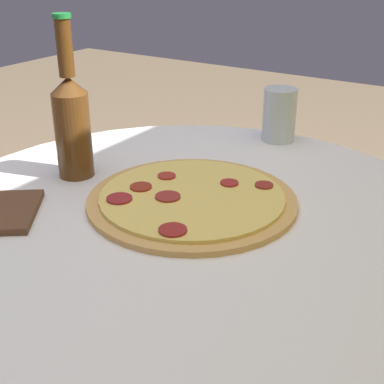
# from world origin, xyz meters

# --- Properties ---
(table) EXTENTS (0.91, 0.91, 0.71)m
(table) POSITION_xyz_m (0.00, 0.00, 0.52)
(table) COLOR white
(table) RESTS_ON ground_plane
(pizza) EXTENTS (0.36, 0.36, 0.02)m
(pizza) POSITION_xyz_m (-0.03, -0.01, 0.72)
(pizza) COLOR tan
(pizza) RESTS_ON table
(beer_bottle) EXTENTS (0.07, 0.07, 0.29)m
(beer_bottle) POSITION_xyz_m (-0.01, -0.26, 0.81)
(beer_bottle) COLOR #563314
(beer_bottle) RESTS_ON table
(drinking_glass) EXTENTS (0.07, 0.07, 0.12)m
(drinking_glass) POSITION_xyz_m (-0.40, -0.02, 0.77)
(drinking_glass) COLOR silver
(drinking_glass) RESTS_ON table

